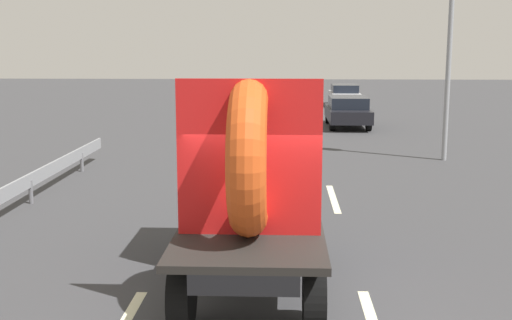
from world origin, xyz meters
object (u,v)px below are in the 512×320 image
traffic_light (451,29)px  oncoming_car (344,94)px  flatbed_truck (255,176)px  distant_sedan (348,111)px

traffic_light → oncoming_car: 18.93m
flatbed_truck → traffic_light: traffic_light is taller
flatbed_truck → distant_sedan: 19.37m
flatbed_truck → traffic_light: size_ratio=0.74×
distant_sedan → oncoming_car: bearing=85.6°
flatbed_truck → traffic_light: bearing=62.5°
flatbed_truck → oncoming_car: bearing=82.0°
flatbed_truck → oncoming_car: (4.10, 29.31, -0.93)m
flatbed_truck → traffic_light: 12.37m
distant_sedan → oncoming_car: (0.79, 10.24, -0.05)m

